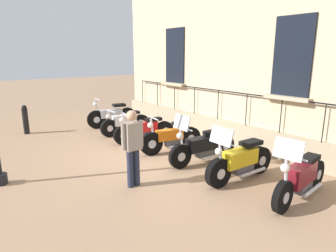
% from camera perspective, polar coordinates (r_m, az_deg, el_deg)
% --- Properties ---
extents(ground_plane, '(60.00, 60.00, 0.00)m').
position_cam_1_polar(ground_plane, '(8.53, -0.55, -5.33)').
color(ground_plane, '#9E7A5B').
extents(building_facade, '(0.82, 10.68, 8.41)m').
position_cam_1_polar(building_facade, '(9.93, 12.14, 20.99)').
color(building_facade, '#C6B28E').
rests_on(building_facade, ground_plane).
extents(motorcycle_silver, '(1.97, 0.77, 1.15)m').
position_cam_1_polar(motorcycle_silver, '(11.75, -10.85, 2.00)').
color(motorcycle_silver, black).
rests_on(motorcycle_silver, ground_plane).
extents(motorcycle_white, '(1.95, 0.61, 0.91)m').
position_cam_1_polar(motorcycle_white, '(10.61, -8.29, 0.61)').
color(motorcycle_white, black).
rests_on(motorcycle_white, ground_plane).
extents(motorcycle_red, '(2.07, 0.70, 1.00)m').
position_cam_1_polar(motorcycle_red, '(9.56, -4.65, -0.79)').
color(motorcycle_red, black).
rests_on(motorcycle_red, ground_plane).
extents(motorcycle_orange, '(1.95, 0.64, 1.08)m').
position_cam_1_polar(motorcycle_orange, '(8.54, 0.58, -2.43)').
color(motorcycle_orange, black).
rests_on(motorcycle_orange, ground_plane).
extents(motorcycle_black, '(2.15, 0.68, 1.36)m').
position_cam_1_polar(motorcycle_black, '(7.74, 6.81, -4.01)').
color(motorcycle_black, black).
rests_on(motorcycle_black, ground_plane).
extents(motorcycle_yellow, '(2.04, 0.72, 1.32)m').
position_cam_1_polar(motorcycle_yellow, '(6.84, 13.86, -6.74)').
color(motorcycle_yellow, black).
rests_on(motorcycle_yellow, ground_plane).
extents(motorcycle_maroon, '(2.14, 0.63, 1.37)m').
position_cam_1_polar(motorcycle_maroon, '(6.33, 24.48, -9.26)').
color(motorcycle_maroon, black).
rests_on(motorcycle_maroon, ground_plane).
extents(bollard, '(0.20, 0.20, 1.05)m').
position_cam_1_polar(bollard, '(11.68, -26.03, 1.17)').
color(bollard, black).
rests_on(bollard, ground_plane).
extents(pedestrian_standing, '(0.53, 0.23, 1.68)m').
position_cam_1_polar(pedestrian_standing, '(6.23, -6.90, -3.56)').
color(pedestrian_standing, '#23283D').
rests_on(pedestrian_standing, ground_plane).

